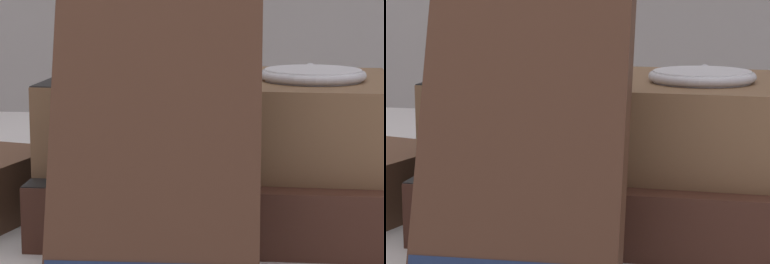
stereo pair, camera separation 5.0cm
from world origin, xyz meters
The scene contains 6 objects.
ground_plane centered at (0.00, 0.00, 0.00)m, with size 3.00×3.00×0.00m, color silver.
book_flat_bottom centered at (0.04, 0.05, 0.02)m, with size 0.20×0.13×0.03m.
book_flat_top centered at (0.04, 0.07, 0.06)m, with size 0.19×0.13×0.05m.
book_leaning_front centered at (0.02, -0.04, 0.07)m, with size 0.09×0.07×0.15m.
pocket_watch centered at (0.09, 0.05, 0.08)m, with size 0.06×0.06×0.01m.
reading_glasses centered at (-0.03, 0.18, 0.00)m, with size 0.12×0.09×0.00m.
Camera 2 is at (0.11, -0.42, 0.14)m, focal length 85.00 mm.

